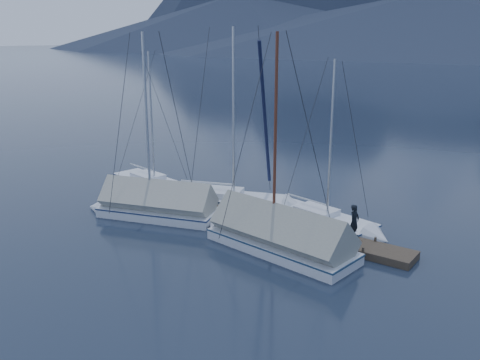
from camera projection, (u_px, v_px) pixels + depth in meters
The scene contains 9 objects.
ground at pixel (216, 232), 24.73m from camera, with size 1000.00×1000.00×0.00m, color black.
dock at pixel (240, 219), 26.26m from camera, with size 18.00×1.50×0.54m.
mooring_posts at pixel (232, 213), 26.48m from camera, with size 15.12×1.52×0.35m.
sailboat_open_left at pixel (159, 186), 31.83m from camera, with size 7.20×3.31×9.22m.
sailboat_open_mid at pixel (244, 203), 28.55m from camera, with size 8.36×4.94×10.68m.
sailboat_open_right at pixel (335, 224), 25.40m from camera, with size 7.07×3.33×9.02m.
sailboat_covered_near at pixel (270, 236), 22.85m from camera, with size 8.28×3.64×10.45m.
sailboat_covered_far at pixel (149, 207), 26.91m from camera, with size 7.72×4.35×10.38m.
person at pixel (354, 222), 22.92m from camera, with size 0.58×0.38×1.59m, color black.
Camera 1 is at (14.46, -18.05, 9.19)m, focal length 38.00 mm.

